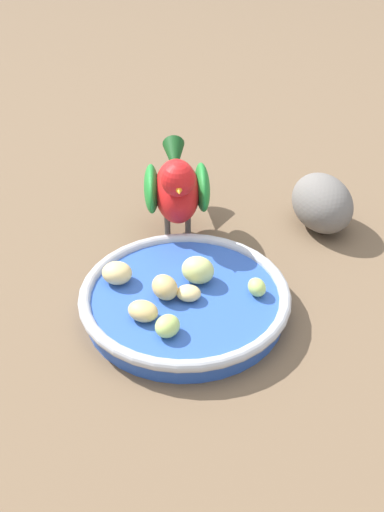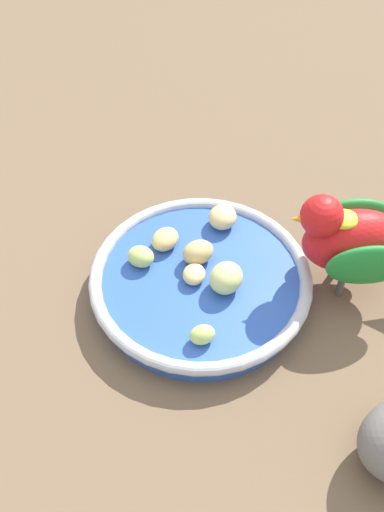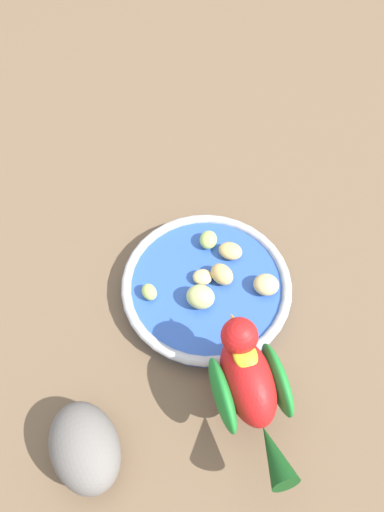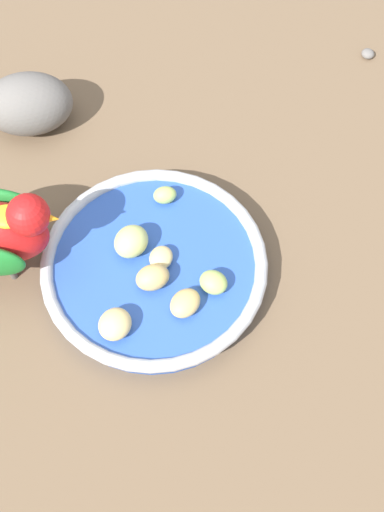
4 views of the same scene
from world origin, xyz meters
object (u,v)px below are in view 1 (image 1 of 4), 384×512
(apple_piece_4, at_px, (162,289))
(rock_large, at_px, (322,203))
(apple_piece_0, at_px, (167,326))
(parrot, at_px, (177,186))
(apple_piece_1, at_px, (189,293))
(apple_piece_5, at_px, (257,287))
(feeding_bowl, at_px, (186,301))
(apple_piece_2, at_px, (198,270))
(apple_piece_3, at_px, (145,312))
(apple_piece_6, at_px, (117,273))

(apple_piece_4, relative_size, rock_large, 0.34)
(apple_piece_0, height_order, parrot, parrot)
(apple_piece_1, relative_size, apple_piece_4, 0.79)
(parrot, bearing_deg, apple_piece_5, 26.72)
(apple_piece_5, bearing_deg, parrot, 78.35)
(apple_piece_1, relative_size, parrot, 0.17)
(feeding_bowl, xyz_separation_m, apple_piece_4, (-0.02, 0.01, 0.02))
(apple_piece_2, xyz_separation_m, apple_piece_3, (-0.09, -0.01, -0.01))
(apple_piece_3, bearing_deg, apple_piece_0, -84.59)
(apple_piece_2, height_order, apple_piece_4, apple_piece_2)
(apple_piece_3, distance_m, parrot, 0.21)
(apple_piece_3, height_order, apple_piece_5, same)
(feeding_bowl, bearing_deg, apple_piece_4, 147.32)
(apple_piece_2, height_order, apple_piece_6, apple_piece_2)
(apple_piece_2, xyz_separation_m, parrot, (0.07, 0.12, 0.03))
(apple_piece_1, bearing_deg, rock_large, 4.72)
(apple_piece_3, distance_m, apple_piece_5, 0.13)
(apple_piece_1, xyz_separation_m, apple_piece_6, (-0.04, 0.08, 0.00))
(feeding_bowl, bearing_deg, apple_piece_0, -147.89)
(feeding_bowl, xyz_separation_m, apple_piece_2, (0.03, 0.01, 0.02))
(feeding_bowl, distance_m, rock_large, 0.26)
(feeding_bowl, xyz_separation_m, apple_piece_1, (-0.00, -0.01, 0.02))
(apple_piece_2, bearing_deg, apple_piece_3, -172.19)
(apple_piece_6, relative_size, parrot, 0.22)
(feeding_bowl, xyz_separation_m, apple_piece_6, (-0.04, 0.07, 0.02))
(feeding_bowl, bearing_deg, parrot, 52.36)
(apple_piece_0, bearing_deg, apple_piece_4, 55.03)
(apple_piece_6, distance_m, rock_large, 0.31)
(apple_piece_4, bearing_deg, parrot, 43.36)
(feeding_bowl, relative_size, apple_piece_1, 8.62)
(apple_piece_1, distance_m, parrot, 0.17)
(apple_piece_4, bearing_deg, apple_piece_1, -45.45)
(apple_piece_5, bearing_deg, apple_piece_3, 157.44)
(apple_piece_0, xyz_separation_m, parrot, (0.16, 0.16, 0.04))
(apple_piece_2, bearing_deg, apple_piece_4, 176.47)
(apple_piece_2, distance_m, rock_large, 0.23)
(apple_piece_0, relative_size, apple_piece_4, 0.84)
(apple_piece_4, height_order, parrot, parrot)
(apple_piece_5, bearing_deg, apple_piece_1, 144.53)
(apple_piece_2, relative_size, apple_piece_6, 1.09)
(parrot, distance_m, rock_large, 0.20)
(apple_piece_4, height_order, apple_piece_6, apple_piece_4)
(apple_piece_1, relative_size, apple_piece_6, 0.79)
(apple_piece_3, bearing_deg, apple_piece_1, -5.43)
(apple_piece_5, distance_m, apple_piece_6, 0.16)
(apple_piece_2, xyz_separation_m, apple_piece_4, (-0.05, 0.00, -0.00))
(apple_piece_0, height_order, rock_large, rock_large)
(apple_piece_4, relative_size, apple_piece_5, 1.39)
(apple_piece_2, bearing_deg, feeding_bowl, -159.14)
(apple_piece_0, distance_m, apple_piece_6, 0.11)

